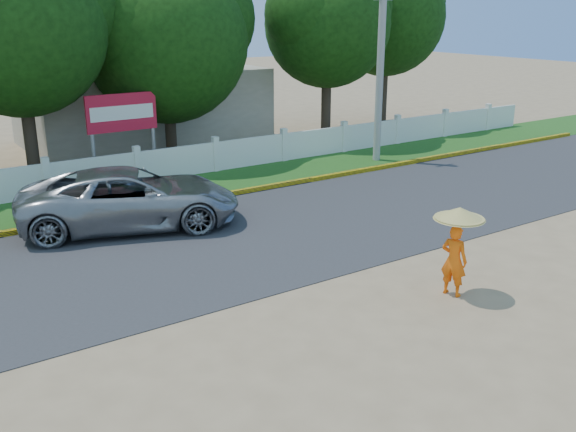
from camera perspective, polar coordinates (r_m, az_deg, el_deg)
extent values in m
plane|color=#9E8460|center=(13.37, 4.84, -7.52)|extent=(120.00, 120.00, 0.00)
cube|color=#38383A|center=(16.82, -4.77, -2.00)|extent=(60.00, 7.00, 0.02)
cube|color=#2D601E|center=(21.35, -11.71, 2.06)|extent=(60.00, 3.50, 0.03)
cube|color=yellow|center=(19.82, -9.82, 1.13)|extent=(40.00, 0.18, 0.16)
cube|color=silver|center=(22.52, -13.23, 4.19)|extent=(40.00, 0.10, 1.10)
cube|color=#B7AD99|center=(29.63, -12.76, 9.53)|extent=(10.00, 6.00, 3.20)
cylinder|color=gray|center=(25.13, 8.18, 12.54)|extent=(0.28, 0.28, 6.86)
imported|color=gray|center=(17.96, -13.83, 1.54)|extent=(6.42, 4.47, 1.63)
imported|color=#FF600D|center=(13.74, 14.53, -3.84)|extent=(0.52, 0.65, 1.54)
cylinder|color=gray|center=(13.57, 14.87, -1.48)|extent=(0.02, 0.02, 1.00)
cone|color=tan|center=(13.44, 15.01, 0.24)|extent=(1.05, 1.05, 0.25)
cylinder|color=gray|center=(23.10, -16.89, 5.37)|extent=(0.12, 0.12, 2.00)
cylinder|color=gray|center=(23.81, -11.84, 6.13)|extent=(0.12, 0.12, 2.00)
cube|color=red|center=(23.20, -14.58, 8.90)|extent=(2.50, 0.12, 1.30)
cube|color=silver|center=(23.15, -14.53, 8.88)|extent=(2.25, 0.02, 0.49)
cylinder|color=#473828|center=(33.35, 8.44, 11.18)|extent=(0.44, 0.44, 3.77)
sphere|color=#194710|center=(33.13, 8.73, 17.12)|extent=(5.72, 5.72, 5.72)
cylinder|color=#473828|center=(26.26, -10.42, 8.21)|extent=(0.44, 0.44, 2.82)
sphere|color=#194710|center=(25.93, -10.83, 15.10)|extent=(6.36, 6.36, 6.36)
cylinder|color=#473828|center=(23.79, -21.99, 7.09)|extent=(0.44, 0.44, 3.54)
sphere|color=#194710|center=(23.46, -22.98, 15.17)|extent=(5.82, 5.82, 5.82)
cylinder|color=#473828|center=(29.38, 3.41, 10.23)|extent=(0.44, 0.44, 3.57)
sphere|color=#194710|center=(29.12, 3.53, 16.68)|extent=(5.50, 5.50, 5.50)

